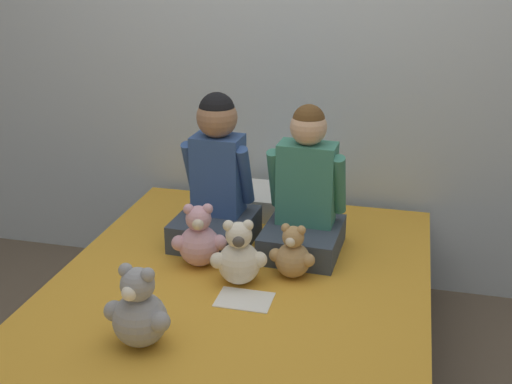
{
  "coord_description": "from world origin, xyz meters",
  "views": [
    {
      "loc": [
        0.6,
        -2.11,
        1.73
      ],
      "look_at": [
        0.0,
        0.34,
        0.74
      ],
      "focal_mm": 45.0,
      "sensor_mm": 36.0,
      "label": 1
    }
  ],
  "objects_px": {
    "teddy_bear_held_by_left_child": "(199,240)",
    "pillow_at_headboard": "(278,202)",
    "teddy_bear_held_by_right_child": "(293,255)",
    "bed": "(236,340)",
    "child_on_left": "(217,182)",
    "teddy_bear_between_children": "(239,257)",
    "sign_card": "(244,300)",
    "teddy_bear_at_foot_of_bed": "(139,312)",
    "child_on_right": "(305,196)"
  },
  "relations": [
    {
      "from": "bed",
      "to": "child_on_left",
      "type": "bearing_deg",
      "value": 115.39
    },
    {
      "from": "teddy_bear_held_by_right_child",
      "to": "sign_card",
      "type": "distance_m",
      "value": 0.28
    },
    {
      "from": "child_on_left",
      "to": "teddy_bear_at_foot_of_bed",
      "type": "distance_m",
      "value": 0.86
    },
    {
      "from": "teddy_bear_held_by_right_child",
      "to": "pillow_at_headboard",
      "type": "xyz_separation_m",
      "value": [
        -0.2,
        0.63,
        -0.04
      ]
    },
    {
      "from": "teddy_bear_held_by_right_child",
      "to": "bed",
      "type": "bearing_deg",
      "value": -135.39
    },
    {
      "from": "teddy_bear_held_by_left_child",
      "to": "sign_card",
      "type": "height_order",
      "value": "teddy_bear_held_by_left_child"
    },
    {
      "from": "teddy_bear_held_by_left_child",
      "to": "pillow_at_headboard",
      "type": "relative_size",
      "value": 0.59
    },
    {
      "from": "child_on_right",
      "to": "teddy_bear_at_foot_of_bed",
      "type": "relative_size",
      "value": 2.19
    },
    {
      "from": "teddy_bear_between_children",
      "to": "teddy_bear_held_by_left_child",
      "type": "bearing_deg",
      "value": 135.28
    },
    {
      "from": "child_on_right",
      "to": "teddy_bear_held_by_left_child",
      "type": "distance_m",
      "value": 0.49
    },
    {
      "from": "teddy_bear_between_children",
      "to": "sign_card",
      "type": "height_order",
      "value": "teddy_bear_between_children"
    },
    {
      "from": "child_on_right",
      "to": "teddy_bear_at_foot_of_bed",
      "type": "height_order",
      "value": "child_on_right"
    },
    {
      "from": "teddy_bear_between_children",
      "to": "teddy_bear_at_foot_of_bed",
      "type": "xyz_separation_m",
      "value": [
        -0.21,
        -0.48,
        0.01
      ]
    },
    {
      "from": "child_on_left",
      "to": "teddy_bear_held_by_right_child",
      "type": "distance_m",
      "value": 0.51
    },
    {
      "from": "bed",
      "to": "pillow_at_headboard",
      "type": "distance_m",
      "value": 0.84
    },
    {
      "from": "bed",
      "to": "child_on_left",
      "type": "height_order",
      "value": "child_on_left"
    },
    {
      "from": "bed",
      "to": "child_on_right",
      "type": "distance_m",
      "value": 0.67
    },
    {
      "from": "child_on_right",
      "to": "sign_card",
      "type": "height_order",
      "value": "child_on_right"
    },
    {
      "from": "child_on_left",
      "to": "pillow_at_headboard",
      "type": "xyz_separation_m",
      "value": [
        0.2,
        0.37,
        -0.22
      ]
    },
    {
      "from": "bed",
      "to": "teddy_bear_at_foot_of_bed",
      "type": "bearing_deg",
      "value": -116.49
    },
    {
      "from": "child_on_left",
      "to": "teddy_bear_at_foot_of_bed",
      "type": "xyz_separation_m",
      "value": [
        -0.01,
        -0.84,
        -0.15
      ]
    },
    {
      "from": "pillow_at_headboard",
      "to": "teddy_bear_between_children",
      "type": "bearing_deg",
      "value": -90.14
    },
    {
      "from": "teddy_bear_held_by_left_child",
      "to": "pillow_at_headboard",
      "type": "height_order",
      "value": "teddy_bear_held_by_left_child"
    },
    {
      "from": "teddy_bear_between_children",
      "to": "sign_card",
      "type": "bearing_deg",
      "value": -82.45
    },
    {
      "from": "bed",
      "to": "teddy_bear_at_foot_of_bed",
      "type": "relative_size",
      "value": 6.61
    },
    {
      "from": "teddy_bear_held_by_left_child",
      "to": "teddy_bear_at_foot_of_bed",
      "type": "bearing_deg",
      "value": -107.06
    },
    {
      "from": "teddy_bear_between_children",
      "to": "pillow_at_headboard",
      "type": "bearing_deg",
      "value": 73.39
    },
    {
      "from": "teddy_bear_held_by_left_child",
      "to": "sign_card",
      "type": "bearing_deg",
      "value": -58.54
    },
    {
      "from": "teddy_bear_between_children",
      "to": "pillow_at_headboard",
      "type": "xyz_separation_m",
      "value": [
        0.0,
        0.73,
        -0.06
      ]
    },
    {
      "from": "bed",
      "to": "sign_card",
      "type": "relative_size",
      "value": 9.25
    },
    {
      "from": "teddy_bear_held_by_right_child",
      "to": "sign_card",
      "type": "xyz_separation_m",
      "value": [
        -0.14,
        -0.23,
        -0.09
      ]
    },
    {
      "from": "sign_card",
      "to": "child_on_left",
      "type": "bearing_deg",
      "value": 117.47
    },
    {
      "from": "teddy_bear_held_by_right_child",
      "to": "pillow_at_headboard",
      "type": "height_order",
      "value": "teddy_bear_held_by_right_child"
    },
    {
      "from": "sign_card",
      "to": "teddy_bear_between_children",
      "type": "bearing_deg",
      "value": 114.03
    },
    {
      "from": "child_on_right",
      "to": "sign_card",
      "type": "bearing_deg",
      "value": -103.8
    },
    {
      "from": "pillow_at_headboard",
      "to": "bed",
      "type": "bearing_deg",
      "value": -90.0
    },
    {
      "from": "teddy_bear_held_by_right_child",
      "to": "teddy_bear_at_foot_of_bed",
      "type": "xyz_separation_m",
      "value": [
        -0.41,
        -0.58,
        0.03
      ]
    },
    {
      "from": "child_on_right",
      "to": "teddy_bear_at_foot_of_bed",
      "type": "xyz_separation_m",
      "value": [
        -0.41,
        -0.84,
        -0.12
      ]
    },
    {
      "from": "child_on_right",
      "to": "teddy_bear_held_by_left_child",
      "type": "relative_size",
      "value": 2.35
    },
    {
      "from": "teddy_bear_at_foot_of_bed",
      "to": "pillow_at_headboard",
      "type": "bearing_deg",
      "value": 88.53
    },
    {
      "from": "teddy_bear_between_children",
      "to": "pillow_at_headboard",
      "type": "relative_size",
      "value": 0.58
    },
    {
      "from": "teddy_bear_held_by_left_child",
      "to": "pillow_at_headboard",
      "type": "distance_m",
      "value": 0.66
    },
    {
      "from": "teddy_bear_held_by_right_child",
      "to": "sign_card",
      "type": "bearing_deg",
      "value": -115.95
    },
    {
      "from": "teddy_bear_at_foot_of_bed",
      "to": "sign_card",
      "type": "bearing_deg",
      "value": 61.45
    },
    {
      "from": "child_on_left",
      "to": "teddy_bear_between_children",
      "type": "height_order",
      "value": "child_on_left"
    },
    {
      "from": "bed",
      "to": "teddy_bear_held_by_right_child",
      "type": "xyz_separation_m",
      "value": [
        0.2,
        0.16,
        0.33
      ]
    },
    {
      "from": "bed",
      "to": "teddy_bear_between_children",
      "type": "distance_m",
      "value": 0.35
    },
    {
      "from": "teddy_bear_held_by_right_child",
      "to": "pillow_at_headboard",
      "type": "bearing_deg",
      "value": 113.03
    },
    {
      "from": "teddy_bear_held_by_right_child",
      "to": "pillow_at_headboard",
      "type": "distance_m",
      "value": 0.66
    },
    {
      "from": "bed",
      "to": "teddy_bear_held_by_right_child",
      "type": "height_order",
      "value": "teddy_bear_held_by_right_child"
    }
  ]
}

